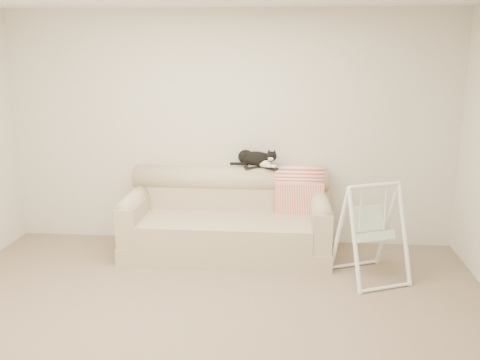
% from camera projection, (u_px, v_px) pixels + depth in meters
% --- Properties ---
extents(ground_plane, '(5.00, 5.00, 0.00)m').
position_uv_depth(ground_plane, '(205.00, 324.00, 4.34)').
color(ground_plane, '#72634F').
rests_on(ground_plane, ground).
extents(room_shell, '(5.04, 4.04, 2.60)m').
position_uv_depth(room_shell, '(202.00, 138.00, 3.97)').
color(room_shell, beige).
rests_on(room_shell, ground).
extents(sofa, '(2.20, 0.93, 0.90)m').
position_uv_depth(sofa, '(228.00, 221.00, 5.82)').
color(sofa, tan).
rests_on(sofa, ground).
extents(remote_a, '(0.18, 0.14, 0.03)m').
position_uv_depth(remote_a, '(252.00, 167.00, 5.87)').
color(remote_a, black).
rests_on(remote_a, sofa).
extents(remote_b, '(0.17, 0.14, 0.02)m').
position_uv_depth(remote_b, '(271.00, 168.00, 5.84)').
color(remote_b, black).
rests_on(remote_b, sofa).
extents(tuxedo_cat, '(0.53, 0.30, 0.21)m').
position_uv_depth(tuxedo_cat, '(256.00, 158.00, 5.89)').
color(tuxedo_cat, black).
rests_on(tuxedo_cat, sofa).
extents(throw_blanket, '(0.53, 0.38, 0.58)m').
position_uv_depth(throw_blanket, '(299.00, 184.00, 5.88)').
color(throw_blanket, red).
rests_on(throw_blanket, sofa).
extents(baby_swing, '(0.78, 0.80, 0.96)m').
position_uv_depth(baby_swing, '(371.00, 231.00, 5.11)').
color(baby_swing, white).
rests_on(baby_swing, ground).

